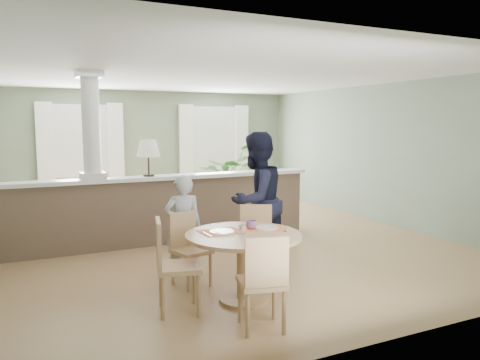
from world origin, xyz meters
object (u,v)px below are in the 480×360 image
chair_side (171,262)px  man_person (256,201)px  dining_table (244,247)px  chair_far_boy (188,245)px  child_person (183,226)px  sofa (160,205)px  chair_far_man (256,239)px  houseplant (227,177)px  chair_near (264,279)px

chair_side → man_person: man_person is taller
dining_table → chair_far_boy: bearing=114.5°
man_person → child_person: bearing=-29.9°
child_person → man_person: man_person is taller
child_person → man_person: (0.99, -0.10, 0.27)m
sofa → chair_far_man: bearing=-103.7°
sofa → houseplant: 2.15m
chair_far_boy → chair_near: 1.56m
chair_far_man → chair_far_boy: bearing=-166.5°
chair_far_man → child_person: (-0.77, 0.52, 0.14)m
chair_side → chair_far_man: bearing=-53.2°
sofa → chair_near: chair_near is taller
chair_near → sofa: bearing=-80.3°
chair_near → man_person: (0.86, 1.79, 0.40)m
chair_near → chair_side: (-0.63, 0.81, 0.02)m
chair_side → houseplant: bearing=-16.2°
child_person → sofa: bearing=-89.8°
chair_far_boy → chair_side: chair_side is taller
sofa → houseplant: bearing=11.9°
chair_near → child_person: size_ratio=0.72×
sofa → chair_side: (-1.02, -3.99, 0.11)m
dining_table → chair_far_boy: size_ratio=1.43×
houseplant → chair_near: houseplant is taller
houseplant → chair_near: 6.27m
dining_table → chair_far_man: (0.46, 0.59, -0.09)m
sofa → dining_table: size_ratio=2.31×
man_person → chair_far_boy: bearing=-11.8°
chair_far_boy → houseplant: bearing=44.7°
dining_table → man_person: (0.69, 1.02, 0.31)m
dining_table → houseplant: bearing=67.8°
houseplant → man_person: 4.30m
dining_table → man_person: size_ratio=0.69×
houseplant → chair_far_boy: (-2.44, -4.30, -0.26)m
chair_far_man → chair_side: size_ratio=0.95×
sofa → chair_far_boy: size_ratio=3.31×
houseplant → chair_side: 5.81m
dining_table → chair_near: 0.79m
houseplant → chair_near: (-2.25, -5.85, -0.23)m
dining_table → man_person: man_person is taller
man_person → houseplant: bearing=-133.3°
chair_side → man_person: bearing=-43.3°
chair_near → chair_side: 1.03m
dining_table → chair_far_boy: chair_far_boy is taller
dining_table → child_person: 1.16m
chair_near → man_person: size_ratio=0.51×
sofa → chair_far_boy: bearing=-117.8°
chair_side → child_person: bearing=-11.2°
chair_far_man → chair_side: 1.37m
dining_table → chair_side: 0.80m
chair_far_boy → chair_far_man: chair_far_man is taller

